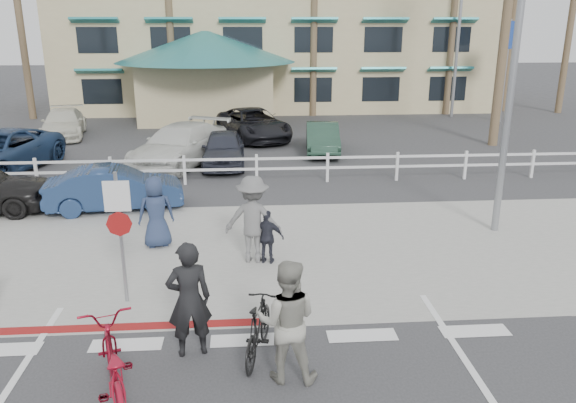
{
  "coord_description": "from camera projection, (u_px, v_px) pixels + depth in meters",
  "views": [
    {
      "loc": [
        0.09,
        -7.81,
        5.15
      ],
      "look_at": [
        0.95,
        3.67,
        1.5
      ],
      "focal_mm": 35.0,
      "sensor_mm": 36.0,
      "label": 1
    }
  ],
  "objects": [
    {
      "name": "ground",
      "position": [
        246.0,
        361.0,
        8.97
      ],
      "size": [
        140.0,
        140.0,
        0.0
      ],
      "primitive_type": "plane",
      "color": "#333335"
    },
    {
      "name": "sidewalk_plaza",
      "position": [
        245.0,
        252.0,
        13.25
      ],
      "size": [
        22.0,
        7.0,
        0.01
      ],
      "primitive_type": "cube",
      "color": "gray",
      "rests_on": "ground"
    },
    {
      "name": "cross_street",
      "position": [
        245.0,
        201.0,
        17.05
      ],
      "size": [
        40.0,
        5.0,
        0.01
      ],
      "primitive_type": "cube",
      "color": "#333335",
      "rests_on": "ground"
    },
    {
      "name": "parking_lot",
      "position": [
        245.0,
        140.0,
        26.08
      ],
      "size": [
        50.0,
        16.0,
        0.01
      ],
      "primitive_type": "cube",
      "color": "#333335",
      "rests_on": "ground"
    },
    {
      "name": "curb_red",
      "position": [
        76.0,
        329.0,
        9.9
      ],
      "size": [
        7.0,
        0.25,
        0.02
      ],
      "primitive_type": "cube",
      "color": "maroon",
      "rests_on": "ground"
    },
    {
      "name": "rail_fence",
      "position": [
        260.0,
        169.0,
        18.84
      ],
      "size": [
        29.4,
        0.16,
        1.0
      ],
      "primitive_type": null,
      "color": "silver",
      "rests_on": "ground"
    },
    {
      "name": "building",
      "position": [
        273.0,
        16.0,
        36.88
      ],
      "size": [
        28.0,
        16.0,
        11.3
      ],
      "primitive_type": null,
      "color": "#C4B586",
      "rests_on": "ground"
    },
    {
      "name": "sign_post",
      "position": [
        121.0,
        232.0,
        10.46
      ],
      "size": [
        0.5,
        0.1,
        2.9
      ],
      "primitive_type": null,
      "color": "gray",
      "rests_on": "ground"
    },
    {
      "name": "streetlight_0",
      "position": [
        515.0,
        53.0,
        13.3
      ],
      "size": [
        0.6,
        2.0,
        9.0
      ],
      "primitive_type": null,
      "color": "gray",
      "rests_on": "ground"
    },
    {
      "name": "streetlight_1",
      "position": [
        459.0,
        31.0,
        31.21
      ],
      "size": [
        0.6,
        2.0,
        9.5
      ],
      "primitive_type": null,
      "color": "gray",
      "rests_on": "ground"
    },
    {
      "name": "info_sign",
      "position": [
        505.0,
        70.0,
        30.04
      ],
      "size": [
        1.2,
        0.16,
        5.6
      ],
      "primitive_type": null,
      "color": "navy",
      "rests_on": "ground"
    },
    {
      "name": "bike_red",
      "position": [
        112.0,
        367.0,
        7.84
      ],
      "size": [
        1.41,
        2.31,
        1.15
      ],
      "primitive_type": "imported",
      "rotation": [
        0.0,
        0.0,
        3.46
      ],
      "color": "maroon",
      "rests_on": "ground"
    },
    {
      "name": "rider_red",
      "position": [
        189.0,
        300.0,
        8.89
      ],
      "size": [
        0.8,
        0.62,
        1.95
      ],
      "primitive_type": "imported",
      "rotation": [
        0.0,
        0.0,
        3.37
      ],
      "color": "black",
      "rests_on": "ground"
    },
    {
      "name": "bike_black",
      "position": [
        258.0,
        329.0,
        8.97
      ],
      "size": [
        0.86,
        1.71,
        0.99
      ],
      "primitive_type": "imported",
      "rotation": [
        0.0,
        0.0,
        2.89
      ],
      "color": "black",
      "rests_on": "ground"
    },
    {
      "name": "rider_black",
      "position": [
        287.0,
        321.0,
        8.27
      ],
      "size": [
        1.03,
        0.86,
        1.93
      ],
      "primitive_type": "imported",
      "rotation": [
        0.0,
        0.0,
        3.0
      ],
      "color": "gray",
      "rests_on": "ground"
    },
    {
      "name": "pedestrian_a",
      "position": [
        253.0,
        219.0,
        12.49
      ],
      "size": [
        1.4,
        0.95,
        1.99
      ],
      "primitive_type": "imported",
      "rotation": [
        0.0,
        0.0,
        2.97
      ],
      "color": "slate",
      "rests_on": "ground"
    },
    {
      "name": "pedestrian_child",
      "position": [
        268.0,
        237.0,
        12.48
      ],
      "size": [
        0.78,
        0.48,
        1.24
      ],
      "primitive_type": "imported",
      "rotation": [
        0.0,
        0.0,
        2.88
      ],
      "color": "#252630",
      "rests_on": "ground"
    },
    {
      "name": "pedestrian_b",
      "position": [
        156.0,
        212.0,
        13.36
      ],
      "size": [
        0.97,
        0.75,
        1.75
      ],
      "primitive_type": "imported",
      "rotation": [
        0.0,
        0.0,
        3.4
      ],
      "color": "navy",
      "rests_on": "ground"
    },
    {
      "name": "car_white_sedan",
      "position": [
        115.0,
        188.0,
        16.14
      ],
      "size": [
        4.01,
        1.91,
        1.27
      ],
      "primitive_type": "imported",
      "rotation": [
        0.0,
        0.0,
        1.72
      ],
      "color": "navy",
      "rests_on": "ground"
    },
    {
      "name": "lot_car_1",
      "position": [
        180.0,
        145.0,
        21.21
      ],
      "size": [
        4.13,
        5.67,
        1.53
      ],
      "primitive_type": "imported",
      "rotation": [
        0.0,
        0.0,
        -0.43
      ],
      "color": "silver",
      "rests_on": "ground"
    },
    {
      "name": "lot_car_2",
      "position": [
        224.0,
        149.0,
        21.18
      ],
      "size": [
        1.58,
        3.86,
        1.31
      ],
      "primitive_type": "imported",
      "rotation": [
        0.0,
        0.0,
        0.01
      ],
      "color": "#292C38",
      "rests_on": "ground"
    },
    {
      "name": "lot_car_3",
      "position": [
        322.0,
        138.0,
        23.24
      ],
      "size": [
        1.65,
        3.88,
        1.24
      ],
      "primitive_type": "imported",
      "rotation": [
        0.0,
        0.0,
        -0.09
      ],
      "color": "#244233",
      "rests_on": "ground"
    },
    {
      "name": "lot_car_4",
      "position": [
        64.0,
        123.0,
        26.57
      ],
      "size": [
        2.61,
        4.72,
        1.3
      ],
      "primitive_type": "imported",
      "rotation": [
        0.0,
        0.0,
        0.19
      ],
      "color": "silver",
      "rests_on": "ground"
    },
    {
      "name": "lot_car_5",
      "position": [
        253.0,
        124.0,
        26.07
      ],
      "size": [
        3.87,
        5.56,
        1.41
      ],
      "primitive_type": "imported",
      "rotation": [
        0.0,
        0.0,
        0.33
      ],
      "color": "black",
      "rests_on": "ground"
    }
  ]
}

